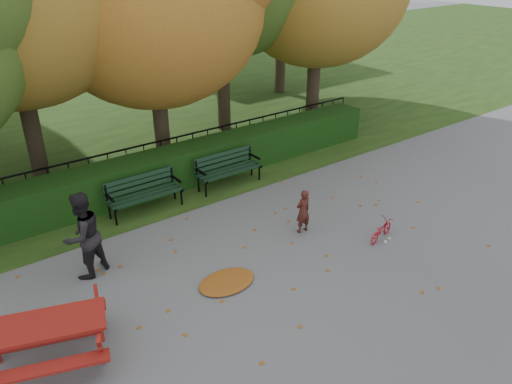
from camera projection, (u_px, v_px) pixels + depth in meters
ground at (284, 262)px, 10.15m from camera, size 90.00×90.00×0.00m
grass_strip at (64, 102)px, 20.18m from camera, size 90.00×90.00×0.00m
hedge at (176, 167)px, 13.15m from camera, size 13.00×0.90×1.00m
iron_fence at (162, 157)px, 13.71m from camera, size 14.00×0.04×1.02m
bench_left at (143, 191)px, 11.88m from camera, size 1.80×0.57×0.88m
bench_right at (227, 167)px, 13.15m from camera, size 1.80×0.57×0.88m
picnic_table at (45, 332)px, 7.48m from camera, size 2.16×1.94×0.87m
leaf_pile at (227, 282)px, 9.50m from camera, size 1.34×1.13×0.08m
leaf_scatter at (274, 255)px, 10.36m from camera, size 9.00×5.70×0.01m
child at (303, 211)px, 11.00m from camera, size 0.38×0.25×1.03m
adult at (83, 236)px, 9.40m from camera, size 1.04×0.94×1.76m
bicycle at (381, 230)px, 10.85m from camera, size 0.89×0.47×0.44m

